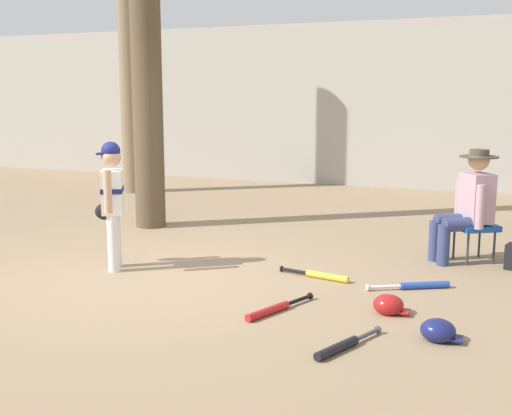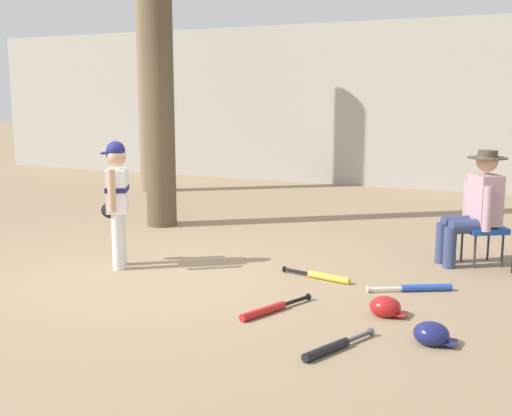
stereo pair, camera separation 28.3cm
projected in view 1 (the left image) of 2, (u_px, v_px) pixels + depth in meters
name	position (u px, v px, depth m)	size (l,w,h in m)	color
ground_plane	(151.00, 279.00, 6.18)	(60.00, 60.00, 0.00)	#937A5B
concrete_back_wall	(343.00, 105.00, 12.52)	(18.00, 0.36, 3.14)	#ADA89E
tree_near_player	(146.00, 48.00, 8.25)	(0.60, 0.60, 5.33)	brown
young_ballplayer	(112.00, 197.00, 6.41)	(0.49, 0.53, 1.31)	white
folding_stool	(475.00, 228.00, 6.77)	(0.55, 0.55, 0.41)	#194C9E
seated_spectator	(468.00, 203.00, 6.70)	(0.66, 0.58, 1.20)	navy
tree_far_left	(130.00, 74.00, 11.36)	(0.64, 0.64, 4.96)	#7F6B51
bat_red_barrel	(273.00, 309.00, 5.19)	(0.34, 0.76, 0.07)	red
bat_blue_youth	(418.00, 285.00, 5.84)	(0.71, 0.44, 0.07)	#2347AD
bat_black_composite	(342.00, 346.00, 4.43)	(0.33, 0.69, 0.07)	black
bat_yellow_trainer	(322.00, 276.00, 6.17)	(0.74, 0.20, 0.07)	yellow
batting_helmet_red	(389.00, 305.00, 5.18)	(0.30, 0.23, 0.17)	#A81919
batting_helmet_navy	(438.00, 331.00, 4.61)	(0.30, 0.23, 0.17)	navy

